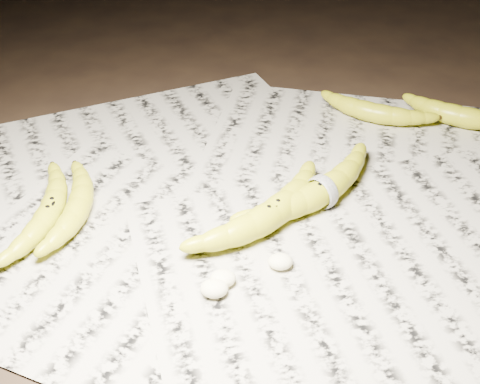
{
  "coord_description": "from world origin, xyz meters",
  "views": [
    {
      "loc": [
        -0.01,
        -0.69,
        0.56
      ],
      "look_at": [
        -0.0,
        0.01,
        0.05
      ],
      "focal_mm": 50.0,
      "sensor_mm": 36.0,
      "label": 1
    }
  ],
  "objects_px": {
    "banana_center": "(272,212)",
    "banana_taped": "(322,190)",
    "banana_left_a": "(49,209)",
    "banana_upper_b": "(461,114)",
    "banana_left_b": "(79,204)",
    "banana_upper_a": "(374,110)"
  },
  "relations": [
    {
      "from": "banana_left_a",
      "to": "banana_upper_a",
      "type": "height_order",
      "value": "same"
    },
    {
      "from": "banana_left_a",
      "to": "banana_center",
      "type": "height_order",
      "value": "banana_center"
    },
    {
      "from": "banana_center",
      "to": "banana_left_a",
      "type": "bearing_deg",
      "value": 131.38
    },
    {
      "from": "banana_left_a",
      "to": "banana_center",
      "type": "distance_m",
      "value": 0.29
    },
    {
      "from": "banana_center",
      "to": "banana_taped",
      "type": "relative_size",
      "value": 0.94
    },
    {
      "from": "banana_left_b",
      "to": "banana_upper_b",
      "type": "bearing_deg",
      "value": -64.91
    },
    {
      "from": "banana_center",
      "to": "banana_upper_b",
      "type": "height_order",
      "value": "banana_center"
    },
    {
      "from": "banana_left_a",
      "to": "banana_taped",
      "type": "height_order",
      "value": "banana_taped"
    },
    {
      "from": "banana_left_a",
      "to": "banana_upper_b",
      "type": "relative_size",
      "value": 1.1
    },
    {
      "from": "banana_left_a",
      "to": "banana_taped",
      "type": "relative_size",
      "value": 0.81
    },
    {
      "from": "banana_left_a",
      "to": "banana_upper_a",
      "type": "xyz_separation_m",
      "value": [
        0.47,
        0.26,
        0.0
      ]
    },
    {
      "from": "banana_taped",
      "to": "banana_upper_b",
      "type": "bearing_deg",
      "value": -1.98
    },
    {
      "from": "banana_left_b",
      "to": "banana_center",
      "type": "height_order",
      "value": "banana_center"
    },
    {
      "from": "banana_left_a",
      "to": "banana_taped",
      "type": "xyz_separation_m",
      "value": [
        0.36,
        0.04,
        0.0
      ]
    },
    {
      "from": "banana_left_a",
      "to": "banana_upper_b",
      "type": "height_order",
      "value": "banana_upper_b"
    },
    {
      "from": "banana_upper_a",
      "to": "banana_upper_b",
      "type": "bearing_deg",
      "value": 19.49
    },
    {
      "from": "banana_center",
      "to": "banana_upper_a",
      "type": "xyz_separation_m",
      "value": [
        0.18,
        0.27,
        -0.0
      ]
    },
    {
      "from": "banana_left_a",
      "to": "banana_upper_a",
      "type": "distance_m",
      "value": 0.54
    },
    {
      "from": "banana_center",
      "to": "banana_upper_b",
      "type": "xyz_separation_m",
      "value": [
        0.32,
        0.26,
        -0.0
      ]
    },
    {
      "from": "banana_taped",
      "to": "banana_left_a",
      "type": "bearing_deg",
      "value": 143.76
    },
    {
      "from": "banana_left_a",
      "to": "banana_left_b",
      "type": "bearing_deg",
      "value": -66.22
    },
    {
      "from": "banana_left_b",
      "to": "banana_center",
      "type": "bearing_deg",
      "value": -92.52
    }
  ]
}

